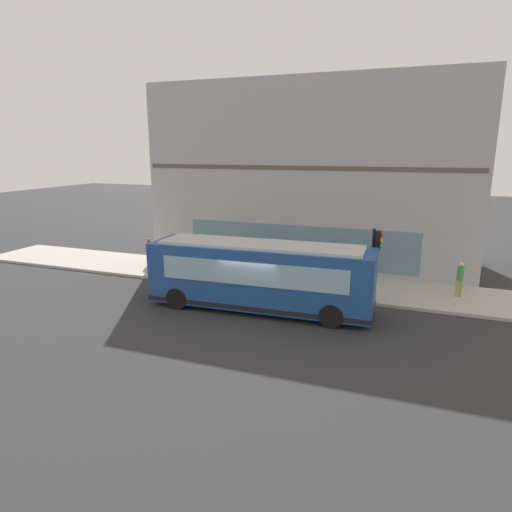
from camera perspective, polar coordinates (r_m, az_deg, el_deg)
ground at (r=19.96m, az=-0.15°, el=-7.17°), size 120.00×120.00×0.00m
sidewalk_curb at (r=24.23m, az=3.86°, el=-3.22°), size 4.38×40.00×0.15m
building_corner at (r=28.77m, az=7.39°, el=10.38°), size 7.11×19.53×11.04m
city_bus_nearside at (r=19.76m, az=0.50°, el=-2.63°), size 2.94×10.13×3.07m
traffic_light_near_corner at (r=21.12m, az=15.23°, el=0.66°), size 0.32×0.49×3.40m
fire_hydrant at (r=22.07m, az=8.42°, el=-3.85°), size 0.35×0.35×0.74m
pedestrian_by_light_pole at (r=23.29m, az=24.88°, el=-2.46°), size 0.32×0.32×1.72m
pedestrian_near_building_entrance at (r=27.96m, az=-13.69°, el=0.83°), size 0.32×0.32×1.62m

